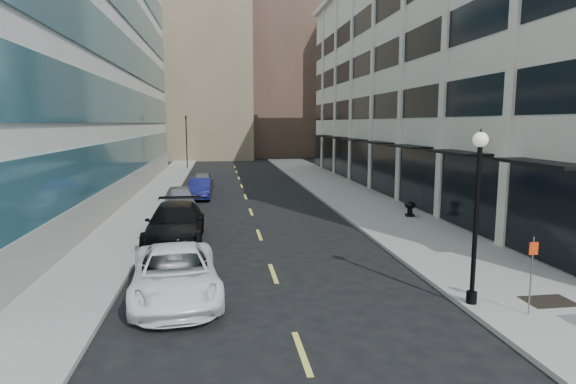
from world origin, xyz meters
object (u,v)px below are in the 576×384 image
object	(u,v)px
car_white_van	(175,274)
car_blue_sedan	(200,188)
car_silver_sedan	(180,198)
traffic_signal	(186,119)
urn_planter	(410,207)
lamppost	(477,202)
car_grey_sedan	(202,181)
sign_post	(532,264)
car_black_pickup	(175,224)

from	to	relation	value
car_white_van	car_blue_sedan	world-z (taller)	car_white_van
car_silver_sedan	car_blue_sedan	size ratio (longest dim) A/B	1.03
traffic_signal	urn_planter	distance (m)	34.75
car_blue_sedan	lamppost	bearing A→B (deg)	-68.37
car_grey_sedan	sign_post	distance (m)	28.96
sign_post	traffic_signal	bearing A→B (deg)	104.64
traffic_signal	car_white_van	world-z (taller)	traffic_signal
car_black_pickup	car_grey_sedan	size ratio (longest dim) A/B	1.44
car_black_pickup	car_silver_sedan	xyz separation A→B (m)	(-0.43, 8.05, -0.11)
car_silver_sedan	car_white_van	bearing A→B (deg)	-93.26
car_silver_sedan	lamppost	bearing A→B (deg)	-67.91
sign_post	urn_planter	distance (m)	13.85
car_black_pickup	lamppost	size ratio (longest dim) A/B	1.19
car_black_pickup	car_silver_sedan	bearing A→B (deg)	93.05
car_black_pickup	urn_planter	distance (m)	12.94
car_black_pickup	car_blue_sedan	bearing A→B (deg)	87.32
car_black_pickup	car_grey_sedan	distance (m)	17.36
car_grey_sedan	sign_post	xyz separation A→B (m)	(9.60, -27.30, 0.85)
traffic_signal	urn_planter	size ratio (longest dim) A/B	8.40
traffic_signal	car_black_pickup	bearing A→B (deg)	-87.22
sign_post	urn_planter	bearing A→B (deg)	80.67
car_black_pickup	traffic_signal	bearing A→B (deg)	92.78
car_black_pickup	car_blue_sedan	world-z (taller)	car_black_pickup
traffic_signal	car_blue_sedan	xyz separation A→B (m)	(2.30, -22.28, -5.01)
car_silver_sedan	car_grey_sedan	bearing A→B (deg)	76.51
car_silver_sedan	sign_post	bearing A→B (deg)	-66.64
lamppost	car_white_van	bearing A→B (deg)	166.76
car_blue_sedan	sign_post	xyz separation A→B (m)	(9.60, -22.73, 0.85)
car_blue_sedan	urn_planter	world-z (taller)	car_blue_sedan
car_black_pickup	car_blue_sedan	size ratio (longest dim) A/B	1.39
traffic_signal	car_blue_sedan	distance (m)	22.95
car_white_van	lamppost	size ratio (longest dim) A/B	1.10
car_black_pickup	sign_post	world-z (taller)	sign_post
car_grey_sedan	sign_post	bearing A→B (deg)	-69.27
car_silver_sedan	car_blue_sedan	world-z (taller)	car_silver_sedan
traffic_signal	lamppost	distance (m)	45.38
car_blue_sedan	lamppost	world-z (taller)	lamppost
car_black_pickup	lamppost	bearing A→B (deg)	-44.53
urn_planter	traffic_signal	bearing A→B (deg)	114.21
traffic_signal	car_black_pickup	distance (m)	35.43
car_blue_sedan	sign_post	world-z (taller)	sign_post
car_white_van	lamppost	world-z (taller)	lamppost
car_black_pickup	car_blue_sedan	distance (m)	12.79
car_black_pickup	urn_planter	size ratio (longest dim) A/B	7.20
car_white_van	car_black_pickup	size ratio (longest dim) A/B	0.92
car_grey_sedan	urn_planter	xyz separation A→B (m)	(11.80, -13.66, -0.05)
urn_planter	car_grey_sedan	bearing A→B (deg)	130.83
car_grey_sedan	sign_post	world-z (taller)	sign_post
car_white_van	car_grey_sedan	bearing A→B (deg)	84.28
lamppost	urn_planter	size ratio (longest dim) A/B	6.03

